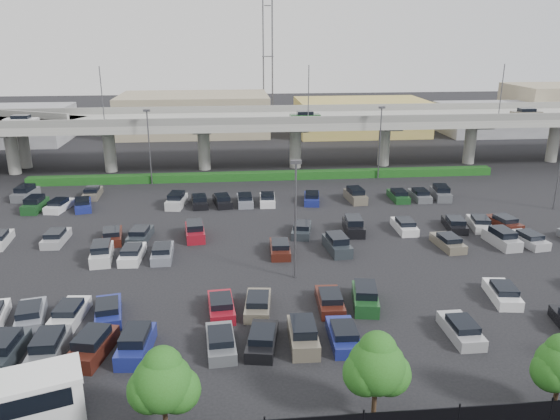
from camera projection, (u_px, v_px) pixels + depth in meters
name	position (u px, v px, depth m)	size (l,w,h in m)	color
ground	(285.00, 243.00, 54.33)	(280.00, 280.00, 0.00)	black
overpass	(261.00, 123.00, 82.41)	(150.00, 13.00, 15.80)	gray
hedge	(267.00, 176.00, 77.82)	(66.00, 1.60, 1.10)	#123E12
tree_row	(353.00, 367.00, 28.21)	(65.07, 3.66, 5.94)	#332316
shuttle_bus	(1.00, 403.00, 28.73)	(8.68, 5.28, 2.64)	white
parked_cars	(264.00, 253.00, 50.47)	(63.17, 41.66, 1.67)	navy
light_poles	(242.00, 179.00, 53.91)	(66.90, 48.38, 10.30)	#49494D
distant_buildings	(313.00, 115.00, 112.81)	(138.00, 24.00, 9.00)	gray
comm_tower	(268.00, 54.00, 119.89)	(2.40, 2.40, 30.00)	#49494D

